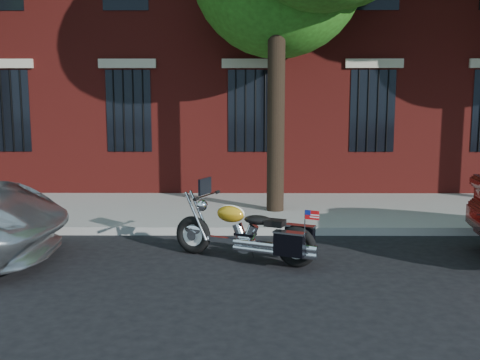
{
  "coord_description": "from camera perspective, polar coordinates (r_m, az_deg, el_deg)",
  "views": [
    {
      "loc": [
        -0.17,
        -8.19,
        2.39
      ],
      "look_at": [
        -0.23,
        0.8,
        1.1
      ],
      "focal_mm": 40.0,
      "sensor_mm": 36.0,
      "label": 1
    }
  ],
  "objects": [
    {
      "name": "ground",
      "position": [
        8.54,
        1.5,
        -8.08
      ],
      "size": [
        120.0,
        120.0,
        0.0
      ],
      "primitive_type": "plane",
      "color": "black",
      "rests_on": "ground"
    },
    {
      "name": "curb",
      "position": [
        9.85,
        1.35,
        -5.41
      ],
      "size": [
        40.0,
        0.16,
        0.15
      ],
      "primitive_type": "cube",
      "color": "gray",
      "rests_on": "ground"
    },
    {
      "name": "motorcycle",
      "position": [
        8.13,
        1.06,
        -5.85
      ],
      "size": [
        2.19,
        1.37,
        1.24
      ],
      "rotation": [
        0.0,
        0.0,
        -0.43
      ],
      "color": "black",
      "rests_on": "ground"
    },
    {
      "name": "sidewalk",
      "position": [
        11.69,
        1.2,
        -3.25
      ],
      "size": [
        40.0,
        3.6,
        0.15
      ],
      "primitive_type": "cube",
      "color": "gray",
      "rests_on": "ground"
    }
  ]
}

